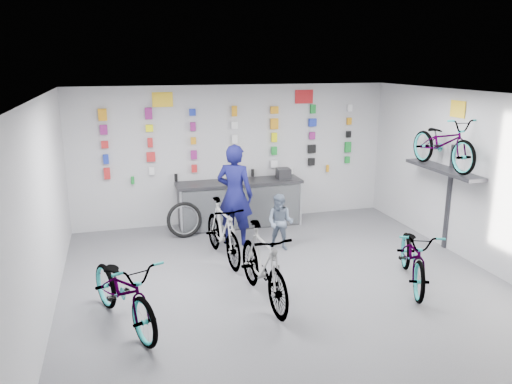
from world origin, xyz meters
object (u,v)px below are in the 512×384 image
object	(u,v)px
bike_left	(124,290)
clerk	(235,195)
counter	(240,204)
bike_service	(223,231)
customer	(280,222)
bike_center	(263,265)
bike_right	(414,255)

from	to	relation	value
bike_left	clerk	distance (m)	3.47
counter	bike_service	bearing A→B (deg)	-112.93
clerk	customer	xyz separation A→B (m)	(0.74, -0.55, -0.45)
bike_center	customer	world-z (taller)	bike_center
bike_center	customer	size ratio (longest dim) A/B	1.78
bike_right	bike_service	size ratio (longest dim) A/B	1.04
counter	bike_center	size ratio (longest dim) A/B	1.40
bike_left	bike_right	bearing A→B (deg)	-20.73
bike_center	bike_service	bearing A→B (deg)	94.05
bike_center	bike_service	xyz separation A→B (m)	(-0.24, 1.73, -0.03)
bike_left	bike_service	bearing A→B (deg)	25.52
bike_service	customer	distance (m)	1.17
counter	bike_left	world-z (taller)	bike_left
bike_left	bike_center	bearing A→B (deg)	-16.68
bike_service	customer	world-z (taller)	bike_service
bike_left	counter	bearing A→B (deg)	33.91
bike_right	clerk	world-z (taller)	clerk
bike_right	customer	distance (m)	2.57
bike_center	bike_right	distance (m)	2.48
customer	bike_center	bearing A→B (deg)	-79.51
bike_center	bike_right	world-z (taller)	bike_center
bike_right	bike_service	bearing A→B (deg)	168.97
bike_left	bike_center	distance (m)	2.01
bike_service	clerk	size ratio (longest dim) A/B	0.92
counter	bike_left	size ratio (longest dim) A/B	1.38
counter	clerk	size ratio (longest dim) A/B	1.37
customer	bike_left	bearing A→B (deg)	-108.30
bike_left	customer	world-z (taller)	customer
bike_left	bike_right	xyz separation A→B (m)	(4.48, 0.08, -0.02)
bike_center	customer	distance (m)	2.14
counter	clerk	distance (m)	1.19
bike_right	clerk	bearing A→B (deg)	154.78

